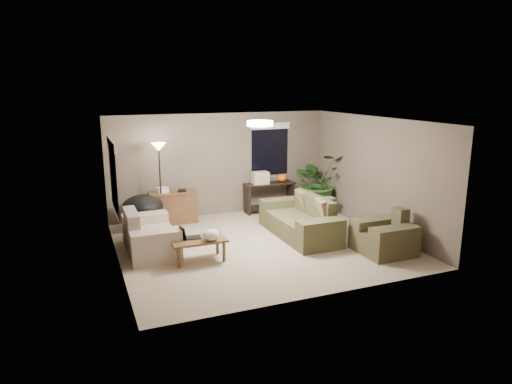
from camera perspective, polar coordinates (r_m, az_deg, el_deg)
name	(u,v)px	position (r m, az deg, el deg)	size (l,w,h in m)	color
room_shell	(260,184)	(8.98, 0.48, 0.97)	(5.50, 5.50, 5.50)	tan
main_sofa	(301,222)	(9.82, 5.64, -3.77)	(0.95, 2.20, 0.85)	#4C4C2E
throw_pillows	(312,205)	(9.84, 7.01, -1.62)	(0.31, 1.38, 0.47)	#8C7251
loveseat	(149,237)	(9.07, -13.25, -5.52)	(0.90, 1.60, 0.85)	beige
armchair	(384,238)	(9.14, 15.75, -5.50)	(0.95, 1.00, 0.85)	#454029
coffee_table	(199,242)	(8.43, -7.20, -6.26)	(1.00, 0.55, 0.42)	brown
laptop	(188,235)	(8.45, -8.50, -5.40)	(0.38, 0.26, 0.24)	black
plastic_bag	(211,235)	(8.29, -5.62, -5.35)	(0.30, 0.27, 0.21)	white
desk	(174,207)	(10.81, -10.26, -1.88)	(1.10, 0.50, 0.75)	brown
desk_papers	(166,190)	(10.67, -11.16, 0.23)	(0.71, 0.31, 0.12)	silver
console_table	(269,195)	(11.57, 1.68, -0.37)	(1.30, 0.40, 0.75)	black
pumpkin	(282,178)	(11.62, 3.27, 1.78)	(0.25, 0.25, 0.20)	orange
cardboard_box	(260,178)	(11.37, 0.54, 1.79)	(0.40, 0.30, 0.30)	beige
papasan_chair	(143,210)	(10.36, -13.95, -2.22)	(1.00, 1.00, 0.80)	black
floor_lamp	(159,157)	(10.38, -12.02, 4.31)	(0.32, 0.32, 1.91)	black
ceiling_fixture	(260,123)	(8.80, 0.49, 8.56)	(0.50, 0.50, 0.10)	white
houseplant	(318,188)	(11.76, 7.71, 0.50)	(1.36, 1.51, 1.18)	#2D5923
cat_scratching_post	(329,209)	(11.26, 9.10, -2.08)	(0.32, 0.32, 0.50)	tan
window_left	(112,164)	(8.54, -17.52, 3.37)	(0.05, 1.56, 1.33)	black
window_back	(270,140)	(11.64, 1.76, 6.48)	(1.06, 0.05, 1.33)	black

